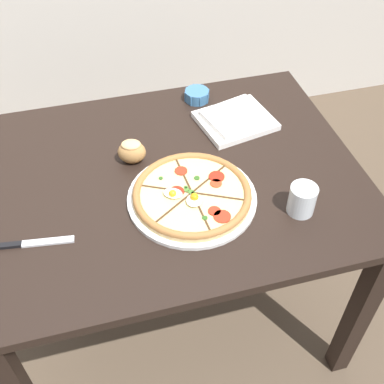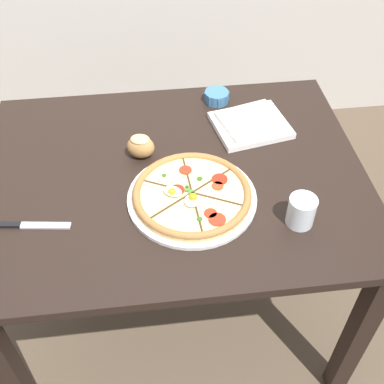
{
  "view_description": "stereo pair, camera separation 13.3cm",
  "coord_description": "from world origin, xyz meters",
  "px_view_note": "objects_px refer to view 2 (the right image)",
  "views": [
    {
      "loc": [
        -0.2,
        -1.01,
        1.71
      ],
      "look_at": [
        0.04,
        -0.12,
        0.76
      ],
      "focal_mm": 45.0,
      "sensor_mm": 36.0,
      "label": 1
    },
    {
      "loc": [
        -0.07,
        -1.04,
        1.71
      ],
      "look_at": [
        0.04,
        -0.12,
        0.76
      ],
      "focal_mm": 45.0,
      "sensor_mm": 36.0,
      "label": 2
    }
  ],
  "objects_px": {
    "dining_table": "(175,197)",
    "knife_main": "(26,225)",
    "ramekin_bowl": "(217,96)",
    "water_glass": "(301,212)",
    "bread_piece_near": "(141,146)",
    "napkin_folded": "(251,124)",
    "pizza": "(192,195)"
  },
  "relations": [
    {
      "from": "dining_table",
      "to": "water_glass",
      "type": "distance_m",
      "value": 0.42
    },
    {
      "from": "pizza",
      "to": "ramekin_bowl",
      "type": "distance_m",
      "value": 0.48
    },
    {
      "from": "dining_table",
      "to": "knife_main",
      "type": "height_order",
      "value": "knife_main"
    },
    {
      "from": "dining_table",
      "to": "bread_piece_near",
      "type": "xyz_separation_m",
      "value": [
        -0.09,
        0.09,
        0.15
      ]
    },
    {
      "from": "water_glass",
      "to": "ramekin_bowl",
      "type": "bearing_deg",
      "value": 103.04
    },
    {
      "from": "pizza",
      "to": "water_glass",
      "type": "distance_m",
      "value": 0.3
    },
    {
      "from": "ramekin_bowl",
      "to": "water_glass",
      "type": "relative_size",
      "value": 1.04
    },
    {
      "from": "ramekin_bowl",
      "to": "pizza",
      "type": "bearing_deg",
      "value": -107.08
    },
    {
      "from": "ramekin_bowl",
      "to": "bread_piece_near",
      "type": "height_order",
      "value": "bread_piece_near"
    },
    {
      "from": "ramekin_bowl",
      "to": "bread_piece_near",
      "type": "bearing_deg",
      "value": -136.61
    },
    {
      "from": "dining_table",
      "to": "bread_piece_near",
      "type": "bearing_deg",
      "value": 136.93
    },
    {
      "from": "dining_table",
      "to": "ramekin_bowl",
      "type": "distance_m",
      "value": 0.41
    },
    {
      "from": "pizza",
      "to": "napkin_folded",
      "type": "height_order",
      "value": "pizza"
    },
    {
      "from": "pizza",
      "to": "knife_main",
      "type": "relative_size",
      "value": 1.58
    },
    {
      "from": "bread_piece_near",
      "to": "napkin_folded",
      "type": "bearing_deg",
      "value": 15.12
    },
    {
      "from": "pizza",
      "to": "knife_main",
      "type": "height_order",
      "value": "pizza"
    },
    {
      "from": "dining_table",
      "to": "napkin_folded",
      "type": "xyz_separation_m",
      "value": [
        0.27,
        0.18,
        0.12
      ]
    },
    {
      "from": "knife_main",
      "to": "pizza",
      "type": "bearing_deg",
      "value": 13.16
    },
    {
      "from": "dining_table",
      "to": "ramekin_bowl",
      "type": "relative_size",
      "value": 12.75
    },
    {
      "from": "water_glass",
      "to": "knife_main",
      "type": "bearing_deg",
      "value": 174.39
    },
    {
      "from": "knife_main",
      "to": "ramekin_bowl",
      "type": "bearing_deg",
      "value": 48.02
    },
    {
      "from": "napkin_folded",
      "to": "bread_piece_near",
      "type": "height_order",
      "value": "bread_piece_near"
    },
    {
      "from": "dining_table",
      "to": "pizza",
      "type": "relative_size",
      "value": 3.13
    },
    {
      "from": "dining_table",
      "to": "pizza",
      "type": "xyz_separation_m",
      "value": [
        0.04,
        -0.12,
        0.13
      ]
    },
    {
      "from": "dining_table",
      "to": "knife_main",
      "type": "xyz_separation_m",
      "value": [
        -0.41,
        -0.16,
        0.11
      ]
    },
    {
      "from": "pizza",
      "to": "bread_piece_near",
      "type": "relative_size",
      "value": 3.7
    },
    {
      "from": "ramekin_bowl",
      "to": "napkin_folded",
      "type": "bearing_deg",
      "value": -61.55
    },
    {
      "from": "bread_piece_near",
      "to": "water_glass",
      "type": "distance_m",
      "value": 0.52
    },
    {
      "from": "dining_table",
      "to": "ramekin_bowl",
      "type": "bearing_deg",
      "value": 62.15
    },
    {
      "from": "napkin_folded",
      "to": "water_glass",
      "type": "bearing_deg",
      "value": -83.64
    },
    {
      "from": "dining_table",
      "to": "water_glass",
      "type": "relative_size",
      "value": 13.24
    },
    {
      "from": "pizza",
      "to": "water_glass",
      "type": "height_order",
      "value": "water_glass"
    }
  ]
}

